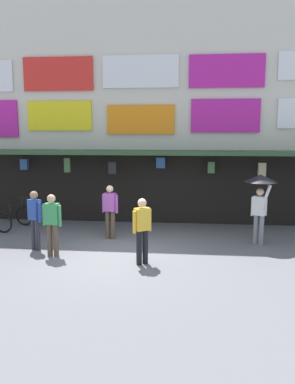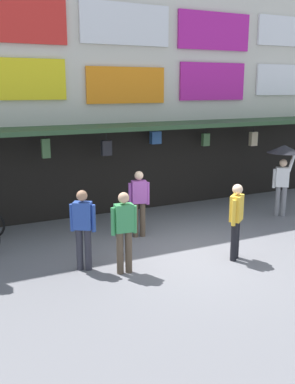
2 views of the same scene
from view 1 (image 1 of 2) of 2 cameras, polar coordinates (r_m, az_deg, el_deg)
name	(u,v)px [view 1 (image 1 of 2)]	position (r m, az deg, el deg)	size (l,w,h in m)	color
ground_plane	(123,256)	(10.65, -3.53, -9.28)	(80.00, 80.00, 0.00)	slate
shopfront	(142,113)	(14.66, -0.74, 11.39)	(18.00, 2.60, 8.00)	beige
bicycle_parked	(14,218)	(14.12, -18.91, -3.57)	(0.97, 1.30, 1.05)	black
pedestrian_with_umbrella	(260,189)	(11.80, 16.15, 0.36)	(0.96, 0.96, 2.08)	gray
pedestrian_in_red	(35,217)	(11.36, -16.13, -3.51)	(0.46, 0.38, 1.68)	#2D2D38
pedestrian_in_blue	(142,227)	(9.74, -0.79, -5.20)	(0.44, 0.40, 1.68)	black
pedestrian_in_green	(110,208)	(12.11, -5.44, -2.28)	(0.52, 0.42, 1.68)	brown
pedestrian_in_white	(52,220)	(10.67, -13.70, -4.01)	(0.53, 0.38, 1.68)	brown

